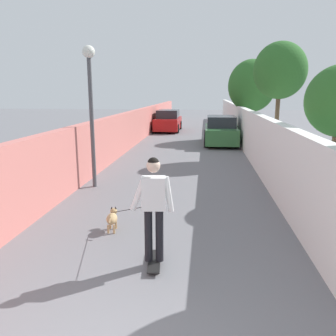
# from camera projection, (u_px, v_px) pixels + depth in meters

# --- Properties ---
(ground_plane) EXTENTS (80.00, 80.00, 0.00)m
(ground_plane) POSITION_uv_depth(u_px,v_px,m) (185.00, 152.00, 16.65)
(ground_plane) COLOR slate
(wall_left) EXTENTS (48.00, 0.30, 1.84)m
(wall_left) POSITION_uv_depth(u_px,v_px,m) (114.00, 137.00, 14.81)
(wall_left) COLOR #CC726B
(wall_left) RESTS_ON ground
(fence_right) EXTENTS (48.00, 0.30, 2.00)m
(fence_right) POSITION_uv_depth(u_px,v_px,m) (254.00, 137.00, 14.18)
(fence_right) COLOR white
(fence_right) RESTS_ON ground
(tree_right_mid) EXTENTS (2.21, 2.21, 4.88)m
(tree_right_mid) POSITION_uv_depth(u_px,v_px,m) (280.00, 71.00, 14.46)
(tree_right_mid) COLOR brown
(tree_right_mid) RESTS_ON ground
(tree_right_far) EXTENTS (2.79, 2.79, 4.71)m
(tree_right_far) POSITION_uv_depth(u_px,v_px,m) (252.00, 86.00, 20.44)
(tree_right_far) COLOR brown
(tree_right_far) RESTS_ON ground
(lamp_post) EXTENTS (0.36, 0.36, 4.11)m
(lamp_post) POSITION_uv_depth(u_px,v_px,m) (90.00, 92.00, 9.94)
(lamp_post) COLOR #4C4C51
(lamp_post) RESTS_ON ground
(skateboard) EXTENTS (0.82, 0.28, 0.08)m
(skateboard) POSITION_uv_depth(u_px,v_px,m) (154.00, 261.00, 5.75)
(skateboard) COLOR black
(skateboard) RESTS_ON ground
(person_skateboarder) EXTENTS (0.26, 0.72, 1.75)m
(person_skateboarder) POSITION_uv_depth(u_px,v_px,m) (154.00, 201.00, 5.53)
(person_skateboarder) COLOR black
(person_skateboarder) RESTS_ON skateboard
(dog) EXTENTS (1.68, 1.21, 1.06)m
(dog) POSITION_uv_depth(u_px,v_px,m) (112.00, 218.00, 7.15)
(dog) COLOR tan
(dog) RESTS_ON ground
(car_near) EXTENTS (4.07, 1.80, 1.54)m
(car_near) POSITION_uv_depth(u_px,v_px,m) (221.00, 131.00, 18.94)
(car_near) COLOR #336B38
(car_near) RESTS_ON ground
(car_far) EXTENTS (4.25, 1.80, 1.54)m
(car_far) POSITION_uv_depth(u_px,v_px,m) (168.00, 121.00, 25.37)
(car_far) COLOR #B71414
(car_far) RESTS_ON ground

